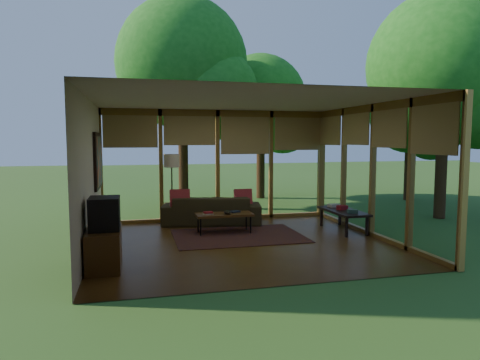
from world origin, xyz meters
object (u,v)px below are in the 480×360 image
object	(u,v)px
sofa	(212,210)
side_console	(343,212)
television	(105,213)
coffee_table	(224,215)
floor_lamp	(172,165)
media_cabinet	(104,249)

from	to	relation	value
sofa	side_console	world-z (taller)	sofa
sofa	television	world-z (taller)	television
sofa	side_console	bearing A→B (deg)	162.88
coffee_table	side_console	size ratio (longest dim) A/B	0.86
coffee_table	side_console	world-z (taller)	side_console
floor_lamp	side_console	size ratio (longest dim) A/B	1.18
sofa	television	size ratio (longest dim) A/B	4.15
floor_lamp	side_console	world-z (taller)	floor_lamp
sofa	floor_lamp	xyz separation A→B (m)	(-0.92, 0.07, 1.07)
television	coffee_table	size ratio (longest dim) A/B	0.46
floor_lamp	side_console	xyz separation A→B (m)	(3.56, -1.51, -1.00)
media_cabinet	television	xyz separation A→B (m)	(0.02, 0.00, 0.55)
sofa	media_cabinet	distance (m)	3.77
sofa	floor_lamp	distance (m)	1.41
media_cabinet	side_console	xyz separation A→B (m)	(4.87, 1.60, 0.11)
side_console	sofa	bearing A→B (deg)	151.39
sofa	side_console	size ratio (longest dim) A/B	1.63
sofa	media_cabinet	xyz separation A→B (m)	(-2.23, -3.04, -0.03)
television	coffee_table	bearing A→B (deg)	40.64
sofa	coffee_table	world-z (taller)	sofa
side_console	floor_lamp	bearing A→B (deg)	156.96
floor_lamp	television	bearing A→B (deg)	-112.55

